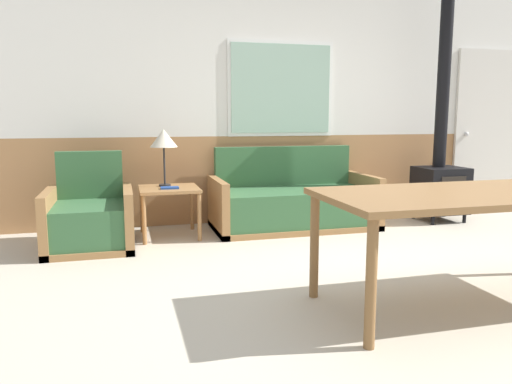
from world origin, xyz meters
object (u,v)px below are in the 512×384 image
Objects in this scene: side_table at (169,195)px; wood_stove at (441,165)px; dining_table at (484,201)px; couch at (293,204)px; armchair at (90,220)px; table_lamp at (164,139)px.

wood_stove reaches higher than side_table.
side_table is at bearing 126.59° from dining_table.
couch is 2.99× the size of side_table.
armchair is at bearing 139.40° from dining_table.
armchair reaches higher than side_table.
table_lamp is 0.28× the size of dining_table.
dining_table is at bearing -80.30° from couch.
wood_stove is (1.36, 2.37, -0.03)m from dining_table.
dining_table is at bearing -54.09° from table_lamp.
couch is at bearing -1.29° from table_lamp.
wood_stove reaches higher than table_lamp.
wood_stove is at bearing 60.09° from dining_table.
dining_table is (0.42, -2.46, 0.42)m from couch.
couch is 2.13m from armchair.
side_table is 1.01× the size of table_lamp.
table_lamp is (-1.38, 0.03, 0.72)m from couch.
couch reaches higher than side_table.
couch is 0.68× the size of wood_stove.
wood_stove reaches higher than armchair.
wood_stove is at bearing -2.97° from couch.
wood_stove is at bearing -0.37° from side_table.
dining_table is at bearing -119.91° from wood_stove.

